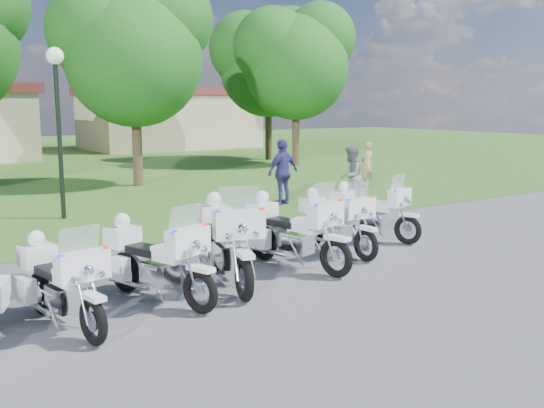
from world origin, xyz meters
TOP-DOWN VIEW (x-y plane):
  - ground at (0.00, 0.00)m, footprint 100.00×100.00m
  - grass_lawn at (0.00, 27.00)m, footprint 100.00×48.00m
  - motorcycle_1 at (-4.69, -0.91)m, footprint 0.96×2.21m
  - motorcycle_2 at (-3.19, -0.60)m, footprint 1.23×2.26m
  - motorcycle_3 at (-1.79, -0.35)m, footprint 1.28×2.56m
  - motorcycle_4 at (-0.29, -0.19)m, footprint 1.15×2.43m
  - motorcycle_5 at (1.11, 0.28)m, footprint 0.76×2.28m
  - motorcycle_6 at (2.58, 0.79)m, footprint 1.17×2.19m
  - lamp_post at (-2.49, 7.10)m, footprint 0.44×0.44m
  - tree_2 at (1.57, 12.23)m, footprint 5.79×4.94m
  - tree_3 at (11.04, 15.29)m, footprint 5.96×5.09m
  - tree_4 at (11.67, 18.67)m, footprint 6.16×5.26m
  - building_east at (11.00, 30.00)m, footprint 11.44×7.28m
  - bystander_a at (8.49, 7.29)m, footprint 0.62×0.43m
  - bystander_b at (5.20, 4.43)m, footprint 1.09×1.04m
  - bystander_c at (3.65, 5.72)m, footprint 1.21×0.67m

SIDE VIEW (x-z plane):
  - ground at x=0.00m, z-range 0.00..0.00m
  - grass_lawn at x=0.00m, z-range 0.00..0.01m
  - motorcycle_1 at x=-4.69m, z-range -0.12..1.37m
  - motorcycle_6 at x=2.58m, z-range -0.12..1.39m
  - motorcycle_5 at x=1.11m, z-range -0.12..1.40m
  - motorcycle_2 at x=-3.19m, z-range -0.13..1.44m
  - motorcycle_4 at x=-0.29m, z-range -0.14..1.52m
  - motorcycle_3 at x=-1.79m, z-range -0.14..1.61m
  - bystander_a at x=8.49m, z-range 0.00..1.64m
  - bystander_b at x=5.20m, z-range 0.00..1.78m
  - bystander_c at x=3.65m, z-range 0.00..1.96m
  - building_east at x=11.00m, z-range 0.02..4.12m
  - lamp_post at x=-2.49m, z-range 1.11..5.54m
  - tree_2 at x=1.57m, z-range 1.25..8.97m
  - tree_3 at x=11.04m, z-range 1.28..9.23m
  - tree_4 at x=11.67m, z-range 1.33..9.54m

